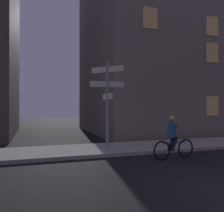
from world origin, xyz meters
TOP-DOWN VIEW (x-y plane):
  - sidewalk_kerb at (0.00, 5.89)m, footprint 40.00×2.70m
  - signpost at (-1.48, 5.32)m, footprint 1.49×1.31m
  - cyclist at (0.48, 3.46)m, footprint 1.82×0.36m
  - building_right_block at (6.08, 12.68)m, footprint 12.83×9.93m

SIDE VIEW (x-z plane):
  - sidewalk_kerb at x=0.00m, z-range 0.00..0.14m
  - cyclist at x=0.48m, z-range -0.06..1.55m
  - signpost at x=-1.48m, z-range 0.49..4.21m
  - building_right_block at x=6.08m, z-range 0.00..12.88m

